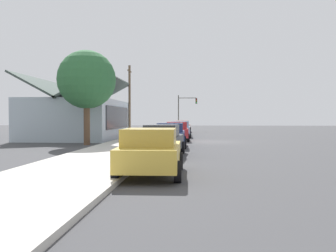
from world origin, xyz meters
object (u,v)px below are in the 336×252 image
car_skyblue (181,129)px  fire_hydrant_red (162,133)px  traffic_light_main (186,107)px  car_charcoal (163,140)px  car_silver (182,127)px  utility_pole_wooden (130,99)px  car_mustard (151,151)px  car_navy (171,135)px  car_cherry (177,131)px  shade_tree (87,80)px  car_coral (182,126)px

car_skyblue → fire_hydrant_red: (-2.98, 1.54, -0.32)m
traffic_light_main → fire_hydrant_red: size_ratio=7.32×
car_charcoal → car_silver: bearing=2.6°
traffic_light_main → utility_pole_wooden: (-14.76, 5.66, 0.44)m
car_silver → utility_pole_wooden: (-3.51, 5.44, 3.11)m
car_mustard → fire_hydrant_red: size_ratio=6.17×
car_navy → traffic_light_main: size_ratio=0.94×
traffic_light_main → car_silver: bearing=178.9°
car_cherry → car_mustard: bearing=177.6°
traffic_light_main → car_mustard: bearing=179.7°
car_mustard → car_skyblue: 24.14m
car_charcoal → car_cherry: same height
car_charcoal → shade_tree: shade_tree is taller
car_charcoal → fire_hydrant_red: bearing=8.0°
car_mustard → car_charcoal: bearing=0.3°
car_navy → car_skyblue: size_ratio=0.99×
car_coral → car_cherry: bearing=-177.7°
car_cherry → car_coral: (18.24, 0.11, 0.00)m
car_silver → car_coral: size_ratio=1.04×
car_mustard → fire_hydrant_red: 21.21m
car_skyblue → traffic_light_main: traffic_light_main is taller
shade_tree → fire_hydrant_red: bearing=-31.3°
car_cherry → fire_hydrant_red: 3.25m
shade_tree → car_coral: bearing=-14.7°
car_cherry → car_silver: size_ratio=0.97×
car_cherry → car_silver: same height
car_silver → car_coral: 6.25m
car_charcoal → car_cherry: size_ratio=0.99×
car_silver → fire_hydrant_red: size_ratio=6.54×
car_skyblue → car_navy: bearing=178.2°
car_coral → shade_tree: shade_tree is taller
car_navy → utility_pole_wooden: size_ratio=0.65×
car_coral → utility_pole_wooden: (-9.76, 5.34, 3.11)m
shade_tree → car_silver: bearing=-20.1°
utility_pole_wooden → car_coral: bearing=-28.7°
car_charcoal → shade_tree: 10.13m
car_silver → traffic_light_main: size_ratio=0.89×
car_mustard → shade_tree: shade_tree is taller
car_charcoal → car_navy: bearing=2.7°
car_mustard → car_coral: (36.51, 0.09, 0.00)m
car_skyblue → fire_hydrant_red: car_skyblue is taller
car_charcoal → utility_pole_wooden: bearing=17.4°
car_cherry → car_silver: bearing=-2.3°
car_silver → traffic_light_main: traffic_light_main is taller
car_skyblue → car_coral: 12.36m
car_cherry → fire_hydrant_red: (2.89, 1.46, -0.32)m
fire_hydrant_red → utility_pole_wooden: bearing=35.6°
traffic_light_main → car_coral: bearing=176.4°
traffic_light_main → car_charcoal: bearing=179.4°
car_cherry → fire_hydrant_red: bearing=24.4°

